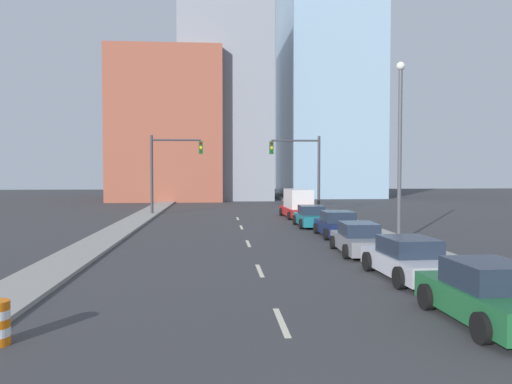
{
  "coord_description": "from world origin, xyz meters",
  "views": [
    {
      "loc": [
        -1.55,
        -4.68,
        3.71
      ],
      "look_at": [
        1.25,
        31.88,
        2.2
      ],
      "focal_mm": 35.0,
      "sensor_mm": 36.0,
      "label": 1
    }
  ],
  "objects_px": {
    "traffic_signal_left": "(166,164)",
    "box_truck_red": "(298,204)",
    "traffic_signal_right": "(305,164)",
    "sedan_teal": "(311,217)",
    "sedan_silver": "(409,260)",
    "street_lamp": "(400,140)",
    "sedan_navy": "(338,225)",
    "sedan_green": "(488,295)",
    "sedan_gray": "(359,239)"
  },
  "relations": [
    {
      "from": "sedan_green",
      "to": "box_truck_red",
      "type": "relative_size",
      "value": 0.71
    },
    {
      "from": "traffic_signal_left",
      "to": "sedan_silver",
      "type": "xyz_separation_m",
      "value": [
        10.99,
        -26.32,
        -3.72
      ]
    },
    {
      "from": "street_lamp",
      "to": "sedan_silver",
      "type": "height_order",
      "value": "street_lamp"
    },
    {
      "from": "sedan_teal",
      "to": "street_lamp",
      "type": "bearing_deg",
      "value": -67.86
    },
    {
      "from": "sedan_silver",
      "to": "sedan_gray",
      "type": "distance_m",
      "value": 5.35
    },
    {
      "from": "traffic_signal_left",
      "to": "traffic_signal_right",
      "type": "height_order",
      "value": "same"
    },
    {
      "from": "traffic_signal_right",
      "to": "sedan_gray",
      "type": "xyz_separation_m",
      "value": [
        -1.27,
        -20.97,
        -3.75
      ]
    },
    {
      "from": "street_lamp",
      "to": "box_truck_red",
      "type": "xyz_separation_m",
      "value": [
        -2.99,
        14.37,
        -4.29
      ]
    },
    {
      "from": "sedan_teal",
      "to": "sedan_green",
      "type": "bearing_deg",
      "value": -89.12
    },
    {
      "from": "sedan_teal",
      "to": "box_truck_red",
      "type": "distance_m",
      "value": 6.6
    },
    {
      "from": "sedan_gray",
      "to": "sedan_navy",
      "type": "relative_size",
      "value": 1.01
    },
    {
      "from": "traffic_signal_left",
      "to": "sedan_teal",
      "type": "relative_size",
      "value": 1.55
    },
    {
      "from": "sedan_green",
      "to": "sedan_navy",
      "type": "bearing_deg",
      "value": 87.38
    },
    {
      "from": "sedan_gray",
      "to": "sedan_navy",
      "type": "bearing_deg",
      "value": 87.36
    },
    {
      "from": "street_lamp",
      "to": "sedan_gray",
      "type": "height_order",
      "value": "street_lamp"
    },
    {
      "from": "traffic_signal_right",
      "to": "sedan_gray",
      "type": "height_order",
      "value": "traffic_signal_right"
    },
    {
      "from": "sedan_silver",
      "to": "sedan_navy",
      "type": "bearing_deg",
      "value": 86.18
    },
    {
      "from": "sedan_navy",
      "to": "box_truck_red",
      "type": "xyz_separation_m",
      "value": [
        -0.4,
        11.76,
        0.41
      ]
    },
    {
      "from": "sedan_gray",
      "to": "sedan_teal",
      "type": "xyz_separation_m",
      "value": [
        -0.08,
        11.01,
        0.01
      ]
    },
    {
      "from": "traffic_signal_right",
      "to": "sedan_green",
      "type": "height_order",
      "value": "traffic_signal_right"
    },
    {
      "from": "traffic_signal_left",
      "to": "box_truck_red",
      "type": "distance_m",
      "value": 11.82
    },
    {
      "from": "street_lamp",
      "to": "sedan_green",
      "type": "xyz_separation_m",
      "value": [
        -2.88,
        -13.7,
        -4.66
      ]
    },
    {
      "from": "sedan_silver",
      "to": "sedan_gray",
      "type": "xyz_separation_m",
      "value": [
        -0.23,
        5.34,
        -0.02
      ]
    },
    {
      "from": "traffic_signal_right",
      "to": "sedan_green",
      "type": "distance_m",
      "value": 31.69
    },
    {
      "from": "traffic_signal_left",
      "to": "traffic_signal_right",
      "type": "relative_size",
      "value": 1.0
    },
    {
      "from": "street_lamp",
      "to": "sedan_gray",
      "type": "distance_m",
      "value": 6.48
    },
    {
      "from": "sedan_gray",
      "to": "box_truck_red",
      "type": "relative_size",
      "value": 0.74
    },
    {
      "from": "sedan_navy",
      "to": "street_lamp",
      "type": "bearing_deg",
      "value": -45.09
    },
    {
      "from": "box_truck_red",
      "to": "sedan_gray",
      "type": "bearing_deg",
      "value": -92.53
    },
    {
      "from": "traffic_signal_left",
      "to": "sedan_navy",
      "type": "height_order",
      "value": "traffic_signal_left"
    },
    {
      "from": "street_lamp",
      "to": "sedan_navy",
      "type": "height_order",
      "value": "street_lamp"
    },
    {
      "from": "sedan_silver",
      "to": "sedan_navy",
      "type": "xyz_separation_m",
      "value": [
        0.23,
        11.18,
        -0.0
      ]
    },
    {
      "from": "traffic_signal_left",
      "to": "street_lamp",
      "type": "xyz_separation_m",
      "value": [
        13.82,
        -17.75,
        0.97
      ]
    },
    {
      "from": "traffic_signal_right",
      "to": "street_lamp",
      "type": "height_order",
      "value": "street_lamp"
    },
    {
      "from": "traffic_signal_right",
      "to": "sedan_gray",
      "type": "distance_m",
      "value": 21.34
    },
    {
      "from": "traffic_signal_left",
      "to": "sedan_teal",
      "type": "height_order",
      "value": "traffic_signal_left"
    },
    {
      "from": "sedan_silver",
      "to": "traffic_signal_right",
      "type": "bearing_deg",
      "value": 85.12
    },
    {
      "from": "sedan_green",
      "to": "box_truck_red",
      "type": "xyz_separation_m",
      "value": [
        -0.12,
        28.07,
        0.37
      ]
    },
    {
      "from": "traffic_signal_left",
      "to": "street_lamp",
      "type": "relative_size",
      "value": 0.73
    },
    {
      "from": "traffic_signal_left",
      "to": "box_truck_red",
      "type": "xyz_separation_m",
      "value": [
        10.83,
        -3.38,
        -3.31
      ]
    },
    {
      "from": "traffic_signal_left",
      "to": "sedan_navy",
      "type": "distance_m",
      "value": 19.21
    },
    {
      "from": "sedan_green",
      "to": "sedan_navy",
      "type": "height_order",
      "value": "sedan_green"
    },
    {
      "from": "traffic_signal_left",
      "to": "traffic_signal_right",
      "type": "distance_m",
      "value": 12.02
    },
    {
      "from": "sedan_green",
      "to": "sedan_gray",
      "type": "bearing_deg",
      "value": 89.38
    },
    {
      "from": "sedan_green",
      "to": "traffic_signal_right",
      "type": "bearing_deg",
      "value": 86.38
    },
    {
      "from": "traffic_signal_right",
      "to": "sedan_teal",
      "type": "bearing_deg",
      "value": -97.7
    },
    {
      "from": "sedan_silver",
      "to": "traffic_signal_left",
      "type": "bearing_deg",
      "value": 110.04
    },
    {
      "from": "traffic_signal_right",
      "to": "sedan_teal",
      "type": "height_order",
      "value": "traffic_signal_right"
    },
    {
      "from": "traffic_signal_right",
      "to": "box_truck_red",
      "type": "bearing_deg",
      "value": -109.51
    },
    {
      "from": "sedan_navy",
      "to": "box_truck_red",
      "type": "bearing_deg",
      "value": 92.03
    }
  ]
}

